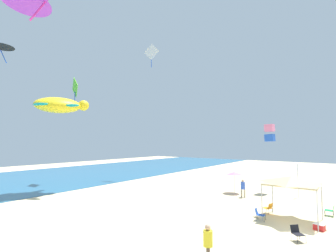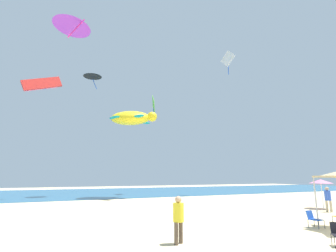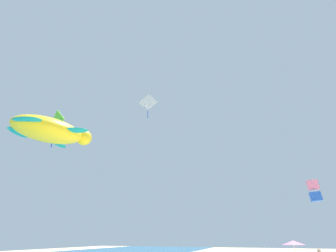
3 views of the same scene
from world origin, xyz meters
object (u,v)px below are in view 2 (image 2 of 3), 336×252
(beach_umbrella, at_px, (321,181))
(kite_diamond_white, at_px, (228,59))
(kite_parafoil_red, at_px, (42,84))
(person_near_umbrella, at_px, (178,215))
(person_watching_sky, at_px, (328,197))
(kite_delta_purple, at_px, (72,24))
(kite_turtle_yellow, at_px, (132,118))
(kite_delta_black, at_px, (93,75))
(folding_chair_near_cooler, at_px, (313,218))
(kite_diamond_lime, at_px, (153,105))

(beach_umbrella, relative_size, kite_diamond_white, 0.57)
(kite_diamond_white, bearing_deg, beach_umbrella, -20.60)
(kite_diamond_white, relative_size, kite_parafoil_red, 0.92)
(beach_umbrella, distance_m, person_near_umbrella, 16.21)
(person_watching_sky, distance_m, kite_delta_purple, 23.30)
(beach_umbrella, height_order, person_near_umbrella, beach_umbrella)
(kite_turtle_yellow, distance_m, kite_delta_purple, 14.42)
(kite_diamond_white, height_order, kite_delta_purple, kite_diamond_white)
(kite_diamond_white, height_order, kite_delta_black, kite_diamond_white)
(kite_parafoil_red, height_order, kite_delta_purple, kite_parafoil_red)
(beach_umbrella, relative_size, folding_chair_near_cooler, 2.84)
(person_watching_sky, distance_m, kite_diamond_lime, 26.15)
(person_watching_sky, bearing_deg, kite_delta_black, 37.74)
(kite_parafoil_red, height_order, kite_diamond_lime, kite_diamond_lime)
(person_near_umbrella, bearing_deg, kite_turtle_yellow, 49.75)
(kite_delta_black, xyz_separation_m, kite_parafoil_red, (-6.02, -2.41, -3.10))
(kite_diamond_lime, bearing_deg, kite_delta_purple, 166.43)
(beach_umbrella, height_order, kite_diamond_lime, kite_diamond_lime)
(kite_diamond_white, height_order, kite_turtle_yellow, kite_diamond_white)
(folding_chair_near_cooler, relative_size, person_near_umbrella, 0.46)
(beach_umbrella, relative_size, kite_diamond_lime, 0.54)
(folding_chair_near_cooler, height_order, kite_delta_purple, kite_delta_purple)
(kite_turtle_yellow, bearing_deg, kite_delta_black, 165.87)
(folding_chair_near_cooler, xyz_separation_m, kite_delta_purple, (-11.77, 9.92, 13.70))
(folding_chair_near_cooler, height_order, person_watching_sky, person_watching_sky)
(kite_turtle_yellow, height_order, kite_delta_purple, kite_delta_purple)
(kite_diamond_lime, bearing_deg, beach_umbrella, -136.93)
(kite_diamond_white, distance_m, kite_delta_black, 20.62)
(beach_umbrella, relative_size, person_near_umbrella, 1.30)
(kite_diamond_white, distance_m, kite_turtle_yellow, 18.43)
(folding_chair_near_cooler, height_order, person_near_umbrella, person_near_umbrella)
(person_watching_sky, distance_m, kite_turtle_yellow, 22.07)
(kite_parafoil_red, relative_size, kite_diamond_lime, 1.05)
(person_watching_sky, relative_size, kite_parafoil_red, 0.40)
(person_watching_sky, relative_size, kite_delta_black, 0.53)
(folding_chair_near_cooler, distance_m, kite_parafoil_red, 29.86)
(kite_diamond_lime, xyz_separation_m, kite_delta_purple, (-12.99, -15.91, 0.80))
(kite_turtle_yellow, xyz_separation_m, kite_diamond_lime, (4.85, 4.84, 3.57))
(kite_delta_black, relative_size, kite_delta_purple, 0.97)
(kite_diamond_lime, bearing_deg, person_near_umbrella, -173.34)
(kite_parafoil_red, bearing_deg, kite_diamond_lime, 177.23)
(kite_parafoil_red, bearing_deg, kite_diamond_white, 160.05)
(beach_umbrella, xyz_separation_m, folding_chair_near_cooler, (-7.82, -4.78, -1.66))
(beach_umbrella, distance_m, kite_parafoil_red, 30.65)
(beach_umbrella, xyz_separation_m, kite_diamond_white, (3.52, 15.26, 18.38))
(beach_umbrella, xyz_separation_m, kite_delta_purple, (-19.59, 5.14, 12.04))
(beach_umbrella, xyz_separation_m, kite_diamond_lime, (-6.60, 21.05, 11.24))
(kite_turtle_yellow, bearing_deg, beach_umbrella, -25.58)
(person_watching_sky, height_order, kite_delta_black, kite_delta_black)
(kite_diamond_white, relative_size, kite_delta_black, 1.23)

